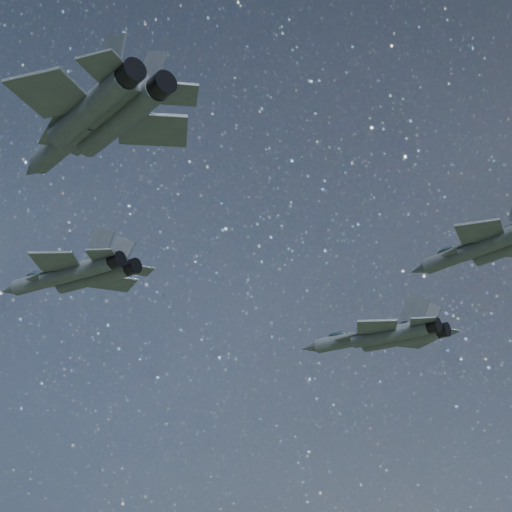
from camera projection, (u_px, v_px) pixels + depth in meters
The scene contains 4 objects.
jet_lead at pixel (75, 274), 86.17m from camera, with size 19.44×13.72×4.92m.
jet_left at pixel (383, 336), 90.46m from camera, with size 18.23×13.01×4.66m.
jet_right at pixel (95, 119), 58.12m from camera, with size 19.78×13.48×4.97m.
jet_slot at pixel (494, 244), 67.10m from camera, with size 15.61×10.59×3.93m.
Camera 1 is at (42.15, -57.86, 115.72)m, focal length 60.00 mm.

